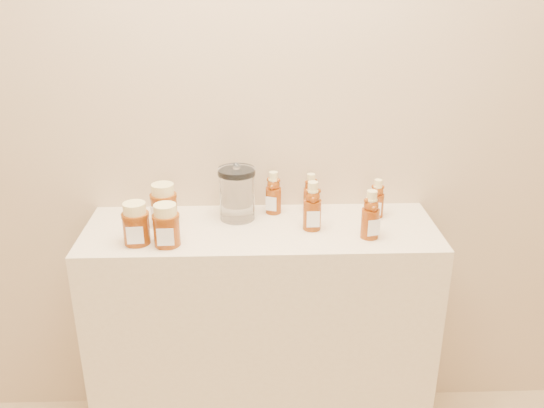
{
  "coord_description": "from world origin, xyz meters",
  "views": [
    {
      "loc": [
        -0.02,
        -0.22,
        1.73
      ],
      "look_at": [
        0.04,
        1.52,
        1.0
      ],
      "focal_mm": 38.0,
      "sensor_mm": 36.0,
      "label": 1
    }
  ],
  "objects_px": {
    "bear_bottle_front_left": "(312,203)",
    "honey_jar_left": "(136,223)",
    "glass_canister": "(237,192)",
    "bear_bottle_back_left": "(273,190)",
    "display_table": "(262,338)"
  },
  "relations": [
    {
      "from": "display_table",
      "to": "bear_bottle_front_left",
      "type": "bearing_deg",
      "value": -4.11
    },
    {
      "from": "bear_bottle_back_left",
      "to": "display_table",
      "type": "bearing_deg",
      "value": -90.23
    },
    {
      "from": "bear_bottle_front_left",
      "to": "honey_jar_left",
      "type": "relative_size",
      "value": 1.38
    },
    {
      "from": "bear_bottle_back_left",
      "to": "bear_bottle_front_left",
      "type": "xyz_separation_m",
      "value": [
        0.12,
        -0.14,
        0.01
      ]
    },
    {
      "from": "bear_bottle_back_left",
      "to": "honey_jar_left",
      "type": "height_order",
      "value": "bear_bottle_back_left"
    },
    {
      "from": "bear_bottle_front_left",
      "to": "honey_jar_left",
      "type": "height_order",
      "value": "bear_bottle_front_left"
    },
    {
      "from": "bear_bottle_front_left",
      "to": "glass_canister",
      "type": "distance_m",
      "value": 0.27
    },
    {
      "from": "display_table",
      "to": "bear_bottle_back_left",
      "type": "height_order",
      "value": "bear_bottle_back_left"
    },
    {
      "from": "display_table",
      "to": "glass_canister",
      "type": "height_order",
      "value": "glass_canister"
    },
    {
      "from": "bear_bottle_back_left",
      "to": "bear_bottle_front_left",
      "type": "distance_m",
      "value": 0.19
    },
    {
      "from": "honey_jar_left",
      "to": "glass_canister",
      "type": "relative_size",
      "value": 0.69
    },
    {
      "from": "bear_bottle_front_left",
      "to": "glass_canister",
      "type": "height_order",
      "value": "glass_canister"
    },
    {
      "from": "bear_bottle_front_left",
      "to": "glass_canister",
      "type": "xyz_separation_m",
      "value": [
        -0.25,
        0.1,
        0.01
      ]
    },
    {
      "from": "honey_jar_left",
      "to": "glass_canister",
      "type": "xyz_separation_m",
      "value": [
        0.32,
        0.18,
        0.03
      ]
    },
    {
      "from": "bear_bottle_back_left",
      "to": "bear_bottle_front_left",
      "type": "bearing_deg",
      "value": -29.07
    }
  ]
}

